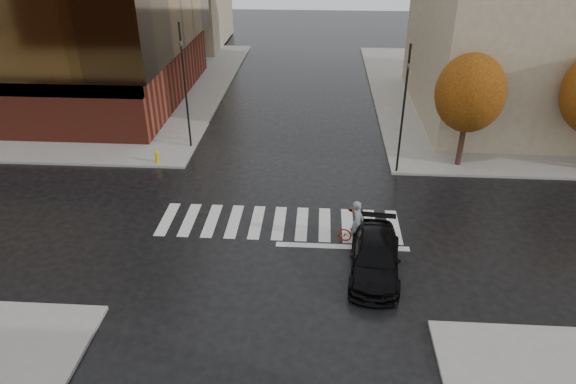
% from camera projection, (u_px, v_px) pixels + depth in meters
% --- Properties ---
extents(ground, '(120.00, 120.00, 0.00)m').
position_uv_depth(ground, '(278.00, 229.00, 24.40)').
color(ground, black).
rests_on(ground, ground).
extents(sidewalk_nw, '(30.00, 30.00, 0.15)m').
position_uv_depth(sidewalk_nw, '(54.00, 85.00, 43.89)').
color(sidewalk_nw, gray).
rests_on(sidewalk_nw, ground).
extents(sidewalk_ne, '(30.00, 30.00, 0.15)m').
position_uv_depth(sidewalk_ne, '(558.00, 95.00, 41.50)').
color(sidewalk_ne, gray).
rests_on(sidewalk_ne, ground).
extents(crosswalk, '(12.00, 3.00, 0.01)m').
position_uv_depth(crosswalk, '(279.00, 223.00, 24.84)').
color(crosswalk, silver).
rests_on(crosswalk, ground).
extents(tree_ne_a, '(3.80, 3.80, 6.50)m').
position_uv_depth(tree_ne_a, '(470.00, 93.00, 28.13)').
color(tree_ne_a, black).
rests_on(tree_ne_a, sidewalk_ne).
extents(sedan, '(2.49, 5.15, 1.45)m').
position_uv_depth(sedan, '(375.00, 257.00, 21.21)').
color(sedan, black).
rests_on(sedan, ground).
extents(cyclist, '(2.04, 1.18, 2.19)m').
position_uv_depth(cyclist, '(358.00, 230.00, 22.96)').
color(cyclist, maroon).
rests_on(cyclist, ground).
extents(traffic_light_nw, '(0.23, 0.20, 7.61)m').
position_uv_depth(traffic_light_nw, '(184.00, 78.00, 30.42)').
color(traffic_light_nw, black).
rests_on(traffic_light_nw, sidewalk_nw).
extents(traffic_light_ne, '(0.17, 0.20, 7.19)m').
position_uv_depth(traffic_light_ne, '(404.00, 102.00, 27.49)').
color(traffic_light_ne, black).
rests_on(traffic_light_ne, sidewalk_ne).
extents(fire_hydrant, '(0.27, 0.27, 0.74)m').
position_uv_depth(fire_hydrant, '(157.00, 156.00, 30.24)').
color(fire_hydrant, '#CAB70B').
rests_on(fire_hydrant, sidewalk_nw).
extents(manhole, '(0.67, 0.67, 0.01)m').
position_uv_depth(manhole, '(354.00, 209.00, 25.94)').
color(manhole, '#4B2D1A').
rests_on(manhole, ground).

